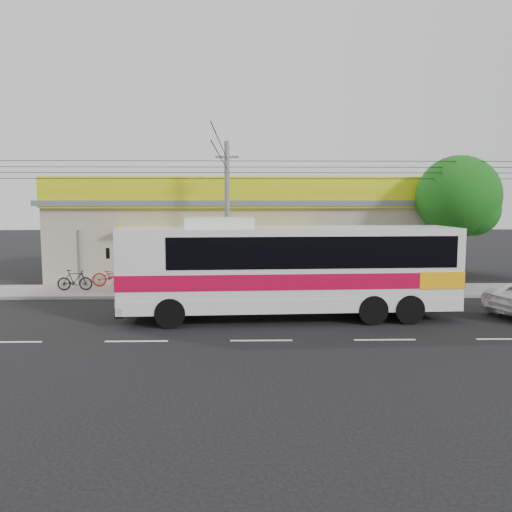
% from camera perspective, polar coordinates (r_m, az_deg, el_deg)
% --- Properties ---
extents(ground, '(120.00, 120.00, 0.00)m').
position_cam_1_polar(ground, '(18.67, 0.36, -7.54)').
color(ground, black).
rests_on(ground, ground).
extents(sidewalk, '(30.00, 3.20, 0.15)m').
position_cam_1_polar(sidewalk, '(24.53, -0.03, -4.01)').
color(sidewalk, gray).
rests_on(sidewalk, ground).
extents(lane_markings, '(50.00, 0.12, 0.01)m').
position_cam_1_polar(lane_markings, '(16.26, 0.61, -9.65)').
color(lane_markings, silver).
rests_on(lane_markings, ground).
extents(storefront_building, '(22.60, 9.20, 5.70)m').
position_cam_1_polar(storefront_building, '(29.75, -0.27, 2.13)').
color(storefront_building, '#A59A85').
rests_on(storefront_building, ground).
extents(coach_bus, '(12.64, 3.26, 3.86)m').
position_cam_1_polar(coach_bus, '(18.94, 4.37, -1.00)').
color(coach_bus, silver).
rests_on(coach_bus, ground).
extents(motorbike_red, '(2.16, 1.12, 1.08)m').
position_cam_1_polar(motorbike_red, '(26.42, -16.00, -2.16)').
color(motorbike_red, maroon).
rests_on(motorbike_red, sidewalk).
extents(motorbike_dark, '(1.70, 0.56, 1.01)m').
position_cam_1_polar(motorbike_dark, '(25.73, -20.00, -2.60)').
color(motorbike_dark, black).
rests_on(motorbike_dark, sidewalk).
extents(utility_pole, '(34.00, 14.00, 7.22)m').
position_cam_1_polar(utility_pole, '(23.58, -3.34, 9.92)').
color(utility_pole, slate).
rests_on(utility_pole, ground).
extents(tree_near, '(4.04, 4.04, 6.71)m').
position_cam_1_polar(tree_near, '(26.68, 22.38, 5.98)').
color(tree_near, '#332214').
rests_on(tree_near, ground).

